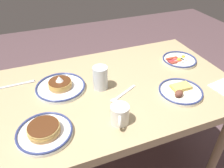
{
  "coord_description": "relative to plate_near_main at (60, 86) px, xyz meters",
  "views": [
    {
      "loc": [
        0.41,
        0.93,
        1.49
      ],
      "look_at": [
        0.05,
        0.01,
        0.78
      ],
      "focal_mm": 36.06,
      "sensor_mm": 36.0,
      "label": 1
    }
  ],
  "objects": [
    {
      "name": "plate_far_side",
      "position": [
        0.13,
        0.3,
        0.0
      ],
      "size": [
        0.24,
        0.24,
        0.05
      ],
      "color": "white",
      "rests_on": "dining_table"
    },
    {
      "name": "fork_near",
      "position": [
        0.22,
        -0.13,
        -0.02
      ],
      "size": [
        0.2,
        0.02,
        0.01
      ],
      "color": "silver",
      "rests_on": "dining_table"
    },
    {
      "name": "tea_spoon",
      "position": [
        -0.28,
        0.18,
        -0.01
      ],
      "size": [
        0.18,
        0.1,
        0.01
      ],
      "color": "silver",
      "rests_on": "dining_table"
    },
    {
      "name": "plate_far_companion",
      "position": [
        -0.58,
        0.27,
        -0.0
      ],
      "size": [
        0.23,
        0.23,
        0.05
      ],
      "color": "silver",
      "rests_on": "dining_table"
    },
    {
      "name": "drinking_glass",
      "position": [
        -0.21,
        0.07,
        0.04
      ],
      "size": [
        0.08,
        0.08,
        0.13
      ],
      "color": "silver",
      "rests_on": "dining_table"
    },
    {
      "name": "plate_near_main",
      "position": [
        0.0,
        0.0,
        0.0
      ],
      "size": [
        0.27,
        0.27,
        0.08
      ],
      "color": "silver",
      "rests_on": "dining_table"
    },
    {
      "name": "ground_plane",
      "position": [
        -0.32,
        0.09,
        -0.77
      ],
      "size": [
        6.0,
        6.0,
        0.0
      ],
      "primitive_type": "plane",
      "color": "#523C3F"
    },
    {
      "name": "dining_table",
      "position": [
        -0.32,
        0.09,
        -0.09
      ],
      "size": [
        1.28,
        0.82,
        0.75
      ],
      "color": "tan",
      "rests_on": "ground_plane"
    },
    {
      "name": "coffee_mug",
      "position": [
        -0.2,
        0.35,
        0.03
      ],
      "size": [
        0.08,
        0.11,
        0.09
      ],
      "color": "white",
      "rests_on": "dining_table"
    },
    {
      "name": "plate_center_pancakes",
      "position": [
        -0.78,
        -0.02,
        -0.01
      ],
      "size": [
        0.22,
        0.22,
        0.04
      ],
      "color": "silver",
      "rests_on": "dining_table"
    }
  ]
}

